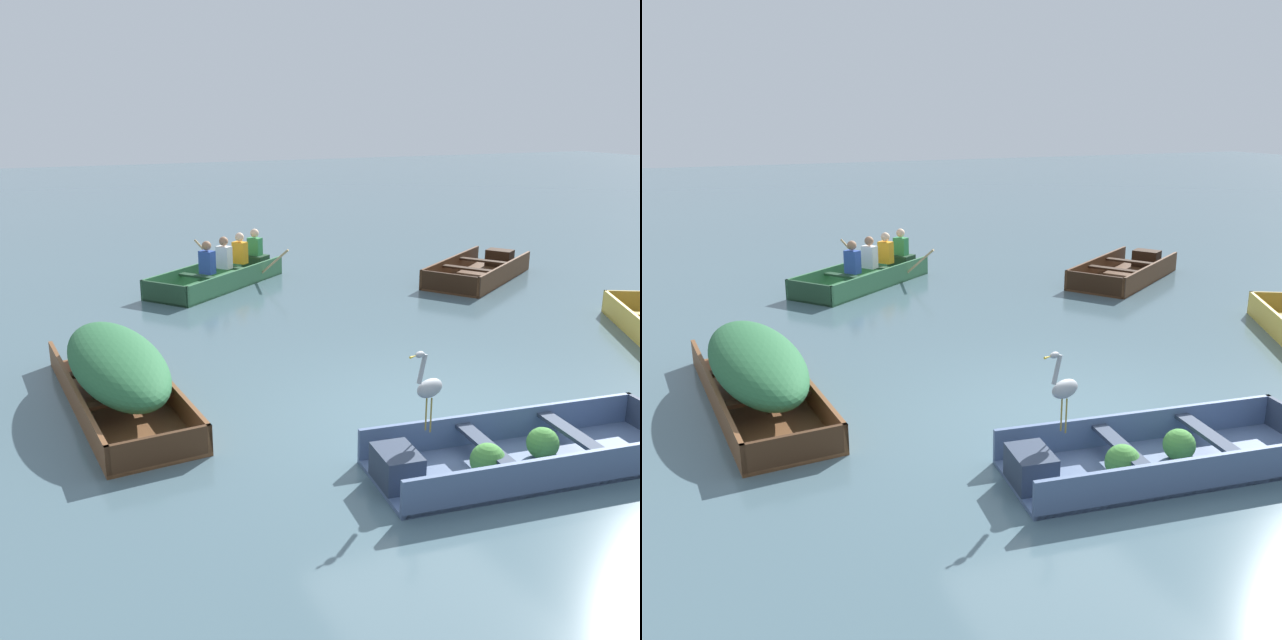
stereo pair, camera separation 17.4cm
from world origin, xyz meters
The scene contains 6 objects.
ground_plane centered at (0.00, 0.00, 0.00)m, with size 80.00×80.00×0.00m, color #47606B.
dinghy_slate_blue_foreground centered at (0.02, -1.24, 0.13)m, with size 3.26×1.46×0.37m.
skiff_wooden_brown_mid_moored centered at (-3.20, 1.95, 0.45)m, with size 1.27×3.59×0.81m.
skiff_dark_varnish_far_moored centered at (4.61, 5.55, 0.14)m, with size 3.15×2.62×0.39m.
rowboat_green_with_crew centered at (-0.32, 7.20, 0.25)m, with size 3.12×2.79×0.93m.
heron_on_dinghy centered at (-0.76, -0.86, 0.84)m, with size 0.45×0.22×0.84m.
Camera 1 is at (-4.23, -6.10, 3.32)m, focal length 40.00 mm.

